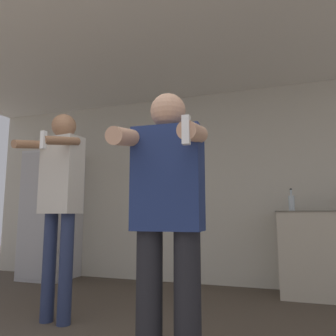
{
  "coord_description": "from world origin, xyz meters",
  "views": [
    {
      "loc": [
        0.86,
        -1.11,
        0.88
      ],
      "look_at": [
        0.25,
        0.68,
        1.16
      ],
      "focal_mm": 35.0,
      "sensor_mm": 36.0,
      "label": 1
    }
  ],
  "objects_px": {
    "refrigerator": "(52,214)",
    "person_woman_foreground": "(167,213)",
    "person_man_side": "(60,192)",
    "bottle_clear_vodka": "(292,202)"
  },
  "relations": [
    {
      "from": "refrigerator",
      "to": "person_woman_foreground",
      "type": "bearing_deg",
      "value": -41.22
    },
    {
      "from": "person_woman_foreground",
      "to": "person_man_side",
      "type": "height_order",
      "value": "person_man_side"
    },
    {
      "from": "bottle_clear_vodka",
      "to": "person_man_side",
      "type": "bearing_deg",
      "value": -140.82
    },
    {
      "from": "person_woman_foreground",
      "to": "person_man_side",
      "type": "relative_size",
      "value": 0.9
    },
    {
      "from": "refrigerator",
      "to": "bottle_clear_vodka",
      "type": "height_order",
      "value": "refrigerator"
    },
    {
      "from": "person_woman_foreground",
      "to": "person_man_side",
      "type": "bearing_deg",
      "value": 152.66
    },
    {
      "from": "bottle_clear_vodka",
      "to": "person_woman_foreground",
      "type": "height_order",
      "value": "person_woman_foreground"
    },
    {
      "from": "bottle_clear_vodka",
      "to": "person_man_side",
      "type": "distance_m",
      "value": 2.5
    },
    {
      "from": "refrigerator",
      "to": "person_woman_foreground",
      "type": "distance_m",
      "value": 3.36
    },
    {
      "from": "refrigerator",
      "to": "person_man_side",
      "type": "bearing_deg",
      "value": -50.23
    }
  ]
}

